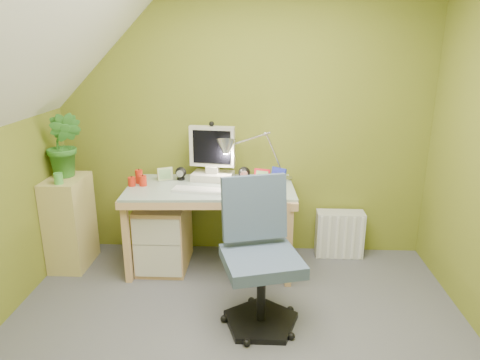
{
  "coord_description": "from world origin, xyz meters",
  "views": [
    {
      "loc": [
        0.15,
        -2.17,
        1.84
      ],
      "look_at": [
        0.0,
        1.0,
        0.85
      ],
      "focal_mm": 33.0,
      "sensor_mm": 36.0,
      "label": 1
    }
  ],
  "objects_px": {
    "monitor": "(212,152)",
    "desk_lamp": "(266,145)",
    "potted_plant": "(64,145)",
    "task_chair": "(262,258)",
    "desk": "(211,227)",
    "radiator": "(339,234)",
    "side_ledge": "(70,222)"
  },
  "relations": [
    {
      "from": "monitor",
      "to": "task_chair",
      "type": "distance_m",
      "value": 1.17
    },
    {
      "from": "monitor",
      "to": "desk_lamp",
      "type": "bearing_deg",
      "value": 7.4
    },
    {
      "from": "side_ledge",
      "to": "radiator",
      "type": "height_order",
      "value": "side_ledge"
    },
    {
      "from": "monitor",
      "to": "desk_lamp",
      "type": "relative_size",
      "value": 0.78
    },
    {
      "from": "potted_plant",
      "to": "task_chair",
      "type": "bearing_deg",
      "value": -27.46
    },
    {
      "from": "desk_lamp",
      "to": "desk",
      "type": "bearing_deg",
      "value": -168.87
    },
    {
      "from": "task_chair",
      "to": "monitor",
      "type": "bearing_deg",
      "value": 97.31
    },
    {
      "from": "desk",
      "to": "task_chair",
      "type": "xyz_separation_m",
      "value": [
        0.42,
        -0.81,
        0.14
      ]
    },
    {
      "from": "radiator",
      "to": "side_ledge",
      "type": "bearing_deg",
      "value": -173.06
    },
    {
      "from": "potted_plant",
      "to": "radiator",
      "type": "distance_m",
      "value": 2.47
    },
    {
      "from": "task_chair",
      "to": "desk_lamp",
      "type": "bearing_deg",
      "value": 72.63
    },
    {
      "from": "desk_lamp",
      "to": "side_ledge",
      "type": "xyz_separation_m",
      "value": [
        -1.65,
        -0.2,
        -0.64
      ]
    },
    {
      "from": "desk",
      "to": "desk_lamp",
      "type": "xyz_separation_m",
      "value": [
        0.45,
        0.18,
        0.67
      ]
    },
    {
      "from": "monitor",
      "to": "desk_lamp",
      "type": "xyz_separation_m",
      "value": [
        0.45,
        0.0,
        0.07
      ]
    },
    {
      "from": "side_ledge",
      "to": "task_chair",
      "type": "relative_size",
      "value": 0.78
    },
    {
      "from": "monitor",
      "to": "potted_plant",
      "type": "xyz_separation_m",
      "value": [
        -1.19,
        -0.15,
        0.09
      ]
    },
    {
      "from": "monitor",
      "to": "task_chair",
      "type": "xyz_separation_m",
      "value": [
        0.42,
        -0.99,
        -0.46
      ]
    },
    {
      "from": "desk",
      "to": "task_chair",
      "type": "height_order",
      "value": "task_chair"
    },
    {
      "from": "potted_plant",
      "to": "task_chair",
      "type": "distance_m",
      "value": 1.9
    },
    {
      "from": "desk_lamp",
      "to": "potted_plant",
      "type": "relative_size",
      "value": 1.14
    },
    {
      "from": "side_ledge",
      "to": "task_chair",
      "type": "xyz_separation_m",
      "value": [
        1.62,
        -0.79,
        0.11
      ]
    },
    {
      "from": "monitor",
      "to": "potted_plant",
      "type": "distance_m",
      "value": 1.2
    },
    {
      "from": "task_chair",
      "to": "radiator",
      "type": "xyz_separation_m",
      "value": [
        0.7,
        1.06,
        -0.29
      ]
    },
    {
      "from": "radiator",
      "to": "desk_lamp",
      "type": "bearing_deg",
      "value": -173.67
    },
    {
      "from": "side_ledge",
      "to": "radiator",
      "type": "xyz_separation_m",
      "value": [
        2.32,
        0.28,
        -0.18
      ]
    },
    {
      "from": "monitor",
      "to": "radiator",
      "type": "relative_size",
      "value": 1.15
    },
    {
      "from": "monitor",
      "to": "task_chair",
      "type": "bearing_deg",
      "value": -59.53
    },
    {
      "from": "potted_plant",
      "to": "radiator",
      "type": "xyz_separation_m",
      "value": [
        2.31,
        0.23,
        -0.84
      ]
    },
    {
      "from": "desk",
      "to": "radiator",
      "type": "relative_size",
      "value": 3.25
    },
    {
      "from": "desk",
      "to": "task_chair",
      "type": "bearing_deg",
      "value": -65.44
    },
    {
      "from": "desk",
      "to": "potted_plant",
      "type": "height_order",
      "value": "potted_plant"
    },
    {
      "from": "desk",
      "to": "potted_plant",
      "type": "bearing_deg",
      "value": 175.8
    }
  ]
}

